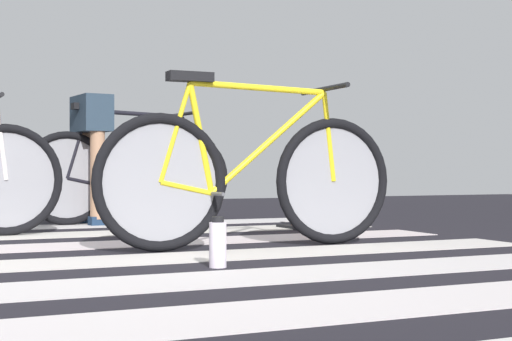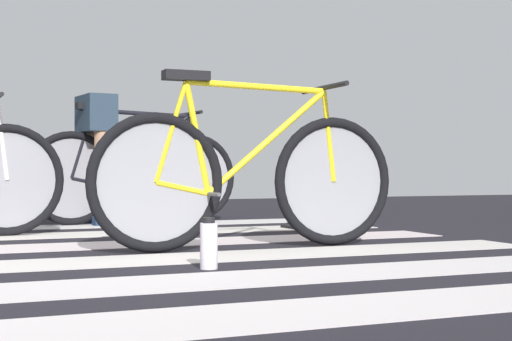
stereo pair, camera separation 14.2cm
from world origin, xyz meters
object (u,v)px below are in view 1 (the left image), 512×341
at_px(cyclist_3_of_3, 92,141).
at_px(water_bottle, 218,243).
at_px(traffic_cone, 316,196).
at_px(bicycle_3_of_3, 130,174).
at_px(bicycle_1_of_3, 250,177).

bearing_deg(cyclist_3_of_3, water_bottle, -97.69).
relative_size(water_bottle, traffic_cone, 0.45).
relative_size(bicycle_3_of_3, traffic_cone, 3.52).
bearing_deg(water_bottle, bicycle_1_of_3, 56.56).
relative_size(bicycle_1_of_3, cyclist_3_of_3, 1.75).
bearing_deg(water_bottle, bicycle_3_of_3, 82.35).
xyz_separation_m(water_bottle, traffic_cone, (1.46, 1.80, 0.13)).
xyz_separation_m(bicycle_3_of_3, traffic_cone, (1.08, -1.09, -0.15)).
xyz_separation_m(bicycle_1_of_3, traffic_cone, (1.00, 1.09, -0.15)).
bearing_deg(bicycle_3_of_3, bicycle_1_of_3, -94.04).
xyz_separation_m(bicycle_3_of_3, water_bottle, (-0.39, -2.89, -0.28)).
bearing_deg(bicycle_1_of_3, traffic_cone, 47.47).
relative_size(cyclist_3_of_3, water_bottle, 4.52).
xyz_separation_m(bicycle_1_of_3, bicycle_3_of_3, (-0.08, 2.18, 0.00)).
distance_m(bicycle_3_of_3, water_bottle, 2.93).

